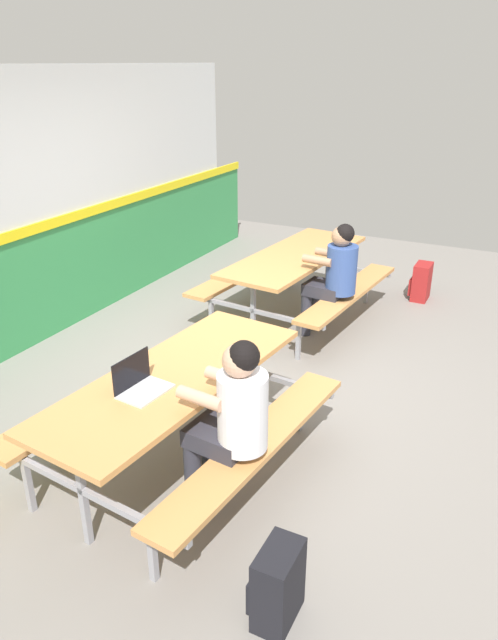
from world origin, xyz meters
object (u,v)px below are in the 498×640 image
object	(u,v)px
backpack_dark	(277,585)
picnic_table_left	(175,396)
laptop_silver	(140,384)
student_nearer	(232,414)
picnic_table_right	(295,269)
student_further	(334,272)
satchel_spare	(421,282)

from	to	relation	value
backpack_dark	picnic_table_left	bearing A→B (deg)	54.09
picnic_table_left	laptop_silver	size ratio (longest dim) A/B	6.23
picnic_table_left	student_nearer	bearing A→B (deg)	-110.34
picnic_table_right	student_further	size ratio (longest dim) A/B	1.76
student_nearer	satchel_spare	size ratio (longest dim) A/B	2.74
picnic_table_left	student_nearer	distance (m)	0.59
student_further	satchel_spare	size ratio (longest dim) A/B	2.74
student_further	student_nearer	bearing A→B (deg)	-173.75
picnic_table_left	backpack_dark	world-z (taller)	picnic_table_left
picnic_table_left	backpack_dark	xyz separation A→B (m)	(-0.81, -1.12, -0.36)
backpack_dark	picnic_table_right	bearing A→B (deg)	21.36
picnic_table_right	student_further	distance (m)	0.62
backpack_dark	satchel_spare	xyz separation A→B (m)	(4.79, 0.27, 0.00)
student_further	picnic_table_left	bearing A→B (deg)	174.42
student_further	satchel_spare	distance (m)	1.68
student_nearer	student_further	size ratio (longest dim) A/B	1.00
picnic_table_right	student_nearer	xyz separation A→B (m)	(-2.98, -0.83, 0.13)
picnic_table_right	backpack_dark	xyz separation A→B (m)	(-3.59, -1.40, -0.36)
picnic_table_right	laptop_silver	xyz separation A→B (m)	(-3.05, -0.22, 0.21)
picnic_table_right	satchel_spare	size ratio (longest dim) A/B	4.82
student_nearer	satchel_spare	world-z (taller)	student_nearer
picnic_table_right	backpack_dark	distance (m)	3.87
satchel_spare	laptop_silver	bearing A→B (deg)	167.86
student_nearer	student_further	distance (m)	2.71
backpack_dark	satchel_spare	bearing A→B (deg)	3.21
picnic_table_left	student_nearer	xyz separation A→B (m)	(-0.20, -0.54, 0.13)
picnic_table_right	student_further	xyz separation A→B (m)	(-0.28, -0.53, 0.13)
student_further	laptop_silver	bearing A→B (deg)	173.63
laptop_silver	backpack_dark	xyz separation A→B (m)	(-0.54, -1.18, -0.57)
laptop_silver	backpack_dark	size ratio (longest dim) A/B	0.77
laptop_silver	backpack_dark	bearing A→B (deg)	-114.56
picnic_table_right	laptop_silver	bearing A→B (deg)	-175.84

